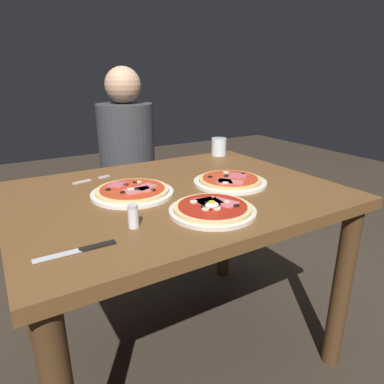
{
  "coord_description": "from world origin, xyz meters",
  "views": [
    {
      "loc": [
        -0.56,
        -1.05,
        1.14
      ],
      "look_at": [
        -0.0,
        -0.13,
        0.77
      ],
      "focal_mm": 31.99,
      "sensor_mm": 36.0,
      "label": 1
    }
  ],
  "objects_px": {
    "pizza_foreground": "(212,209)",
    "pizza_across_right": "(133,192)",
    "fork": "(89,180)",
    "water_glass_near": "(219,148)",
    "diner_person": "(129,175)",
    "dining_table": "(176,218)",
    "pizza_across_left": "(230,181)",
    "salt_shaker": "(133,216)",
    "knife": "(82,250)"
  },
  "relations": [
    {
      "from": "dining_table",
      "to": "pizza_across_left",
      "type": "bearing_deg",
      "value": -11.51
    },
    {
      "from": "diner_person",
      "to": "knife",
      "type": "bearing_deg",
      "value": 64.2
    },
    {
      "from": "diner_person",
      "to": "fork",
      "type": "bearing_deg",
      "value": 56.21
    },
    {
      "from": "water_glass_near",
      "to": "diner_person",
      "type": "distance_m",
      "value": 0.61
    },
    {
      "from": "pizza_across_left",
      "to": "water_glass_near",
      "type": "distance_m",
      "value": 0.49
    },
    {
      "from": "dining_table",
      "to": "fork",
      "type": "distance_m",
      "value": 0.39
    },
    {
      "from": "diner_person",
      "to": "pizza_foreground",
      "type": "bearing_deg",
      "value": 82.82
    },
    {
      "from": "pizza_across_left",
      "to": "knife",
      "type": "bearing_deg",
      "value": -159.07
    },
    {
      "from": "pizza_across_right",
      "to": "diner_person",
      "type": "relative_size",
      "value": 0.25
    },
    {
      "from": "pizza_foreground",
      "to": "fork",
      "type": "height_order",
      "value": "pizza_foreground"
    },
    {
      "from": "pizza_across_left",
      "to": "fork",
      "type": "bearing_deg",
      "value": 144.97
    },
    {
      "from": "fork",
      "to": "dining_table",
      "type": "bearing_deg",
      "value": -48.91
    },
    {
      "from": "salt_shaker",
      "to": "diner_person",
      "type": "bearing_deg",
      "value": 70.13
    },
    {
      "from": "pizza_foreground",
      "to": "pizza_across_right",
      "type": "distance_m",
      "value": 0.32
    },
    {
      "from": "pizza_across_right",
      "to": "knife",
      "type": "xyz_separation_m",
      "value": [
        -0.26,
        -0.32,
        -0.01
      ]
    },
    {
      "from": "dining_table",
      "to": "pizza_across_left",
      "type": "height_order",
      "value": "pizza_across_left"
    },
    {
      "from": "pizza_across_left",
      "to": "diner_person",
      "type": "relative_size",
      "value": 0.24
    },
    {
      "from": "pizza_across_right",
      "to": "diner_person",
      "type": "distance_m",
      "value": 0.88
    },
    {
      "from": "pizza_across_left",
      "to": "diner_person",
      "type": "bearing_deg",
      "value": 95.59
    },
    {
      "from": "pizza_foreground",
      "to": "fork",
      "type": "xyz_separation_m",
      "value": [
        -0.24,
        0.53,
        -0.01
      ]
    },
    {
      "from": "dining_table",
      "to": "diner_person",
      "type": "height_order",
      "value": "diner_person"
    },
    {
      "from": "dining_table",
      "to": "pizza_across_right",
      "type": "height_order",
      "value": "pizza_across_right"
    },
    {
      "from": "fork",
      "to": "diner_person",
      "type": "distance_m",
      "value": 0.7
    },
    {
      "from": "pizza_foreground",
      "to": "diner_person",
      "type": "distance_m",
      "value": 1.11
    },
    {
      "from": "salt_shaker",
      "to": "diner_person",
      "type": "height_order",
      "value": "diner_person"
    },
    {
      "from": "dining_table",
      "to": "salt_shaker",
      "type": "xyz_separation_m",
      "value": [
        -0.25,
        -0.22,
        0.14
      ]
    },
    {
      "from": "pizza_foreground",
      "to": "knife",
      "type": "distance_m",
      "value": 0.41
    },
    {
      "from": "dining_table",
      "to": "salt_shaker",
      "type": "bearing_deg",
      "value": -138.39
    },
    {
      "from": "pizza_across_right",
      "to": "water_glass_near",
      "type": "distance_m",
      "value": 0.71
    },
    {
      "from": "pizza_foreground",
      "to": "knife",
      "type": "height_order",
      "value": "pizza_foreground"
    },
    {
      "from": "dining_table",
      "to": "water_glass_near",
      "type": "height_order",
      "value": "water_glass_near"
    },
    {
      "from": "pizza_foreground",
      "to": "water_glass_near",
      "type": "xyz_separation_m",
      "value": [
        0.47,
        0.63,
        0.03
      ]
    },
    {
      "from": "pizza_across_left",
      "to": "knife",
      "type": "height_order",
      "value": "pizza_across_left"
    },
    {
      "from": "pizza_foreground",
      "to": "water_glass_near",
      "type": "distance_m",
      "value": 0.78
    },
    {
      "from": "pizza_across_left",
      "to": "water_glass_near",
      "type": "height_order",
      "value": "water_glass_near"
    },
    {
      "from": "pizza_foreground",
      "to": "diner_person",
      "type": "bearing_deg",
      "value": 82.82
    },
    {
      "from": "pizza_across_left",
      "to": "pizza_across_right",
      "type": "bearing_deg",
      "value": 168.54
    },
    {
      "from": "pizza_across_right",
      "to": "knife",
      "type": "bearing_deg",
      "value": -129.14
    },
    {
      "from": "knife",
      "to": "salt_shaker",
      "type": "distance_m",
      "value": 0.17
    },
    {
      "from": "dining_table",
      "to": "pizza_across_right",
      "type": "xyz_separation_m",
      "value": [
        -0.15,
        0.03,
        0.12
      ]
    },
    {
      "from": "pizza_across_left",
      "to": "fork",
      "type": "relative_size",
      "value": 1.81
    },
    {
      "from": "pizza_foreground",
      "to": "pizza_across_left",
      "type": "bearing_deg",
      "value": 42.75
    },
    {
      "from": "water_glass_near",
      "to": "diner_person",
      "type": "xyz_separation_m",
      "value": [
        -0.33,
        0.46,
        -0.21
      ]
    },
    {
      "from": "pizza_foreground",
      "to": "diner_person",
      "type": "relative_size",
      "value": 0.23
    },
    {
      "from": "dining_table",
      "to": "knife",
      "type": "xyz_separation_m",
      "value": [
        -0.41,
        -0.28,
        0.11
      ]
    },
    {
      "from": "pizza_across_left",
      "to": "water_glass_near",
      "type": "bearing_deg",
      "value": 59.87
    },
    {
      "from": "diner_person",
      "to": "water_glass_near",
      "type": "bearing_deg",
      "value": 125.73
    },
    {
      "from": "pizza_foreground",
      "to": "pizza_across_right",
      "type": "height_order",
      "value": "pizza_foreground"
    },
    {
      "from": "pizza_foreground",
      "to": "fork",
      "type": "bearing_deg",
      "value": 114.13
    },
    {
      "from": "pizza_across_right",
      "to": "pizza_foreground",
      "type": "bearing_deg",
      "value": -62.24
    }
  ]
}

